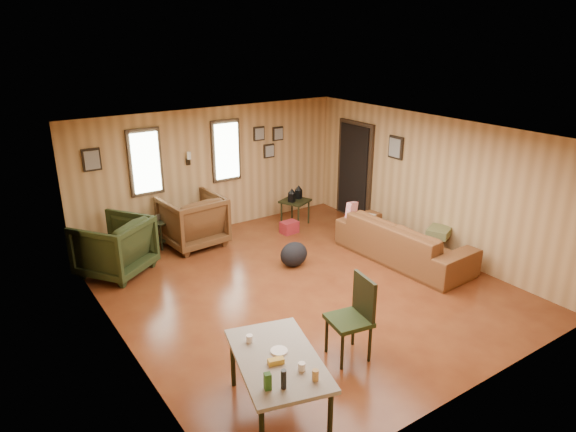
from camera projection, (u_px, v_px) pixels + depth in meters
The scene contains 11 objects.
room at pixel (302, 207), 7.85m from camera, with size 5.54×6.04×2.44m.
sofa at pixel (404, 234), 8.73m from camera, with size 2.43×0.71×0.95m, color brown.
recliner_brown at pixel (193, 218), 9.33m from camera, with size 1.01×0.95×1.04m, color #523218.
recliner_green at pixel (114, 244), 8.24m from camera, with size 1.00×0.93×1.03m, color #242E15.
end_table at pixel (164, 227), 9.40m from camera, with size 0.59×0.56×0.62m.
side_table at pixel (295, 199), 10.30m from camera, with size 0.66×0.66×0.80m.
cooler at pixel (289, 227), 10.02m from camera, with size 0.34×0.26×0.23m.
backpack at pixel (294, 254), 8.59m from camera, with size 0.60×0.54×0.42m.
sofa_pillows at pixel (397, 223), 9.14m from camera, with size 1.17×1.85×0.39m.
dining_table at pixel (278, 363), 5.14m from camera, with size 1.12×1.49×0.87m.
dining_chair at pixel (355, 313), 6.11m from camera, with size 0.54×0.54×1.04m.
Camera 1 is at (-4.18, -5.74, 3.78)m, focal length 32.00 mm.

